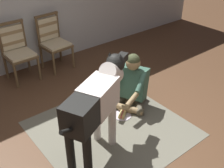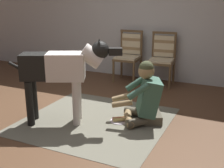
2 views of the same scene
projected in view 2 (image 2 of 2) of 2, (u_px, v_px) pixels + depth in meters
name	position (u px, v px, depth m)	size (l,w,h in m)	color
ground_plane	(70.00, 122.00, 3.92)	(16.00, 16.00, 0.00)	brown
back_wall	(140.00, 13.00, 5.79)	(9.24, 0.10, 2.60)	#B7B9B8
area_rug	(96.00, 120.00, 3.97)	(1.87, 1.81, 0.01)	#696757
dining_chair_left_of_pair	(129.00, 53.00, 5.76)	(0.47, 0.48, 0.98)	brown
dining_chair_right_of_pair	(162.00, 56.00, 5.49)	(0.50, 0.50, 0.98)	brown
person_sitting_on_floor	(145.00, 97.00, 3.85)	(0.73, 0.63, 0.83)	brown
large_dog	(62.00, 69.00, 3.74)	(1.33, 0.73, 1.11)	silver
hot_dog_on_plate	(120.00, 120.00, 3.94)	(0.25, 0.25, 0.06)	silver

